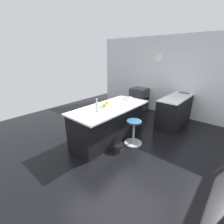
{
  "coord_description": "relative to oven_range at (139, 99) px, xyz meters",
  "views": [
    {
      "loc": [
        2.76,
        2.24,
        2.14
      ],
      "look_at": [
        -0.01,
        -0.16,
        0.76
      ],
      "focal_mm": 24.93,
      "sensor_mm": 36.0,
      "label": 1
    }
  ],
  "objects": [
    {
      "name": "fruit_bowl",
      "position": [
        1.71,
        0.64,
        0.51
      ],
      "size": [
        0.25,
        0.25,
        0.07
      ],
      "color": "silver",
      "rests_on": "kitchen_island"
    },
    {
      "name": "stool_by_window",
      "position": [
        2.33,
        1.29,
        -0.14
      ],
      "size": [
        0.44,
        0.44,
        0.63
      ],
      "color": "#B7B7BC",
      "rests_on": "ground_plane"
    },
    {
      "name": "cutting_board",
      "position": [
        2.57,
        0.57,
        0.48
      ],
      "size": [
        0.36,
        0.24,
        0.02
      ],
      "primitive_type": "cube",
      "color": "tan",
      "rests_on": "kitchen_island"
    },
    {
      "name": "ground_plane",
      "position": [
        2.51,
        0.89,
        -0.43
      ],
      "size": [
        7.51,
        7.51,
        0.0
      ],
      "primitive_type": "plane",
      "color": "black"
    },
    {
      "name": "apple_green",
      "position": [
        2.64,
        0.6,
        0.52
      ],
      "size": [
        0.08,
        0.08,
        0.08
      ],
      "primitive_type": "sphere",
      "color": "#609E2D",
      "rests_on": "cutting_board"
    },
    {
      "name": "apple_yellow",
      "position": [
        2.45,
        0.51,
        0.53
      ],
      "size": [
        0.09,
        0.09,
        0.09
      ],
      "primitive_type": "sphere",
      "color": "gold",
      "rests_on": "cutting_board"
    },
    {
      "name": "sink_cabinet",
      "position": [
        -0.0,
        1.6,
        0.02
      ],
      "size": [
        2.51,
        0.6,
        1.18
      ],
      "color": "black",
      "rests_on": "ground_plane"
    },
    {
      "name": "interior_partition_left",
      "position": [
        -0.35,
        0.89,
        0.94
      ],
      "size": [
        0.15,
        5.78,
        2.74
      ],
      "color": "silver",
      "rests_on": "ground_plane"
    },
    {
      "name": "kitchen_island",
      "position": [
        2.5,
        0.63,
        0.02
      ],
      "size": [
        2.18,
        0.96,
        0.9
      ],
      "color": "black",
      "rests_on": "ground_plane"
    },
    {
      "name": "oven_range",
      "position": [
        0.0,
        0.0,
        0.0
      ],
      "size": [
        0.6,
        0.61,
        0.87
      ],
      "color": "#38383D",
      "rests_on": "ground_plane"
    },
    {
      "name": "water_bottle",
      "position": [
        2.99,
        0.7,
        0.59
      ],
      "size": [
        0.06,
        0.06,
        0.31
      ],
      "color": "silver",
      "rests_on": "kitchen_island"
    }
  ]
}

